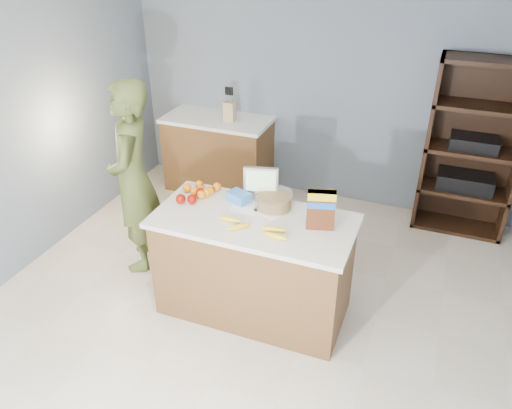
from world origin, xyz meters
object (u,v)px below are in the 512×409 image
(tv, at_px, (261,181))
(counter_peninsula, at_px, (254,269))
(person, at_px, (133,179))
(shelving_unit, at_px, (471,151))
(cereal_box, at_px, (321,207))

(tv, bearing_deg, counter_peninsula, -79.10)
(counter_peninsula, xyz_separation_m, tv, (-0.06, 0.32, 0.64))
(person, relative_size, tv, 6.32)
(shelving_unit, bearing_deg, counter_peninsula, -127.11)
(counter_peninsula, height_order, cereal_box, cereal_box)
(counter_peninsula, distance_m, cereal_box, 0.84)
(counter_peninsula, xyz_separation_m, person, (-1.25, 0.25, 0.48))
(counter_peninsula, height_order, tv, tv)
(counter_peninsula, bearing_deg, shelving_unit, 52.89)
(person, xyz_separation_m, tv, (1.19, 0.06, 0.17))
(person, bearing_deg, cereal_box, 59.86)
(counter_peninsula, relative_size, person, 0.88)
(shelving_unit, bearing_deg, person, -147.36)
(person, height_order, tv, person)
(person, distance_m, tv, 1.20)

